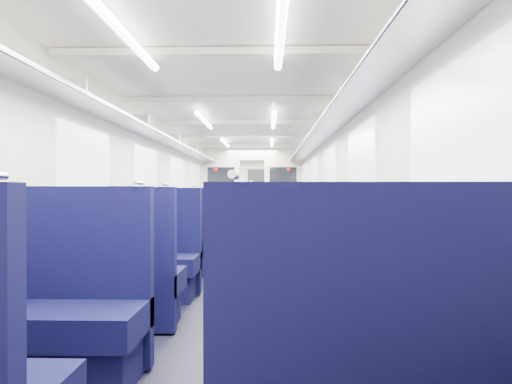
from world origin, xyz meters
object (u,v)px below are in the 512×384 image
object	(u,v)px
seat_3	(334,332)
seat_16	(213,223)
seat_2	(57,318)
seat_18	(218,220)
seat_6	(148,263)
seat_15	(286,228)
seat_11	(291,239)
seat_14	(207,227)
seat_8	(173,248)
seat_5	(313,287)
bulkhead	(252,187)
seat_13	(288,232)
seat_7	(303,264)
end_door	(257,194)
seat_17	(284,224)
seat_12	(199,232)
seat_9	(296,249)
seat_4	(115,283)
seat_19	(282,220)
seat_10	(186,240)

from	to	relation	value
seat_3	seat_16	xyz separation A→B (m)	(-1.66, 8.17, 0.00)
seat_2	seat_18	distance (m)	9.00
seat_6	seat_15	xyz separation A→B (m)	(1.66, 4.67, 0.00)
seat_11	seat_14	size ratio (longest dim) A/B	1.00
seat_6	seat_8	bearing A→B (deg)	90.00
seat_2	seat_5	world-z (taller)	same
bulkhead	seat_8	bearing A→B (deg)	-96.99
seat_6	seat_14	bearing A→B (deg)	90.00
seat_13	seat_15	xyz separation A→B (m)	(0.00, 1.11, 0.00)
seat_6	seat_7	xyz separation A→B (m)	(1.66, -0.01, 0.00)
bulkhead	seat_14	size ratio (longest dim) A/B	2.29
end_door	bulkhead	world-z (taller)	bulkhead
bulkhead	seat_18	size ratio (longest dim) A/B	2.29
seat_14	seat_17	xyz separation A→B (m)	(1.66, 1.05, 0.00)
seat_5	seat_14	size ratio (longest dim) A/B	1.00
seat_12	seat_13	xyz separation A→B (m)	(1.66, -0.00, 0.00)
seat_9	seat_18	world-z (taller)	same
seat_4	seat_9	distance (m)	2.82
seat_15	seat_8	bearing A→B (deg)	-116.17
seat_19	seat_7	bearing A→B (deg)	-90.00
seat_13	seat_16	bearing A→B (deg)	126.54
seat_3	seat_5	size ratio (longest dim) A/B	1.00
seat_2	seat_14	bearing A→B (deg)	90.00
seat_7	seat_17	world-z (taller)	same
seat_17	seat_11	bearing A→B (deg)	-90.00
seat_4	seat_19	size ratio (longest dim) A/B	1.00
seat_2	seat_18	world-z (taller)	same
seat_15	seat_17	world-z (taller)	same
seat_6	seat_17	xyz separation A→B (m)	(1.66, 5.77, 0.00)
seat_6	seat_9	distance (m)	2.04
bulkhead	seat_4	size ratio (longest dim) A/B	2.29
bulkhead	seat_10	distance (m)	5.88
end_door	seat_4	bearing A→B (deg)	-93.19
seat_12	seat_17	world-z (taller)	same
end_door	seat_4	distance (m)	14.94
seat_14	seat_9	bearing A→B (deg)	-64.80
seat_8	seat_18	distance (m)	5.57
bulkhead	seat_12	world-z (taller)	bulkhead
seat_15	seat_14	bearing A→B (deg)	178.31
seat_7	seat_9	bearing A→B (deg)	90.00
seat_13	seat_19	world-z (taller)	same
seat_5	seat_17	bearing A→B (deg)	90.00
seat_4	seat_10	distance (m)	3.39
seat_14	seat_19	distance (m)	2.85
end_door	seat_3	world-z (taller)	end_door
seat_13	seat_18	bearing A→B (deg)	116.71
seat_4	seat_8	bearing A→B (deg)	90.00
bulkhead	seat_19	xyz separation A→B (m)	(0.83, -1.03, -0.86)
seat_2	seat_4	xyz separation A→B (m)	(0.00, 1.05, 0.00)
seat_3	seat_18	size ratio (longest dim) A/B	1.00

